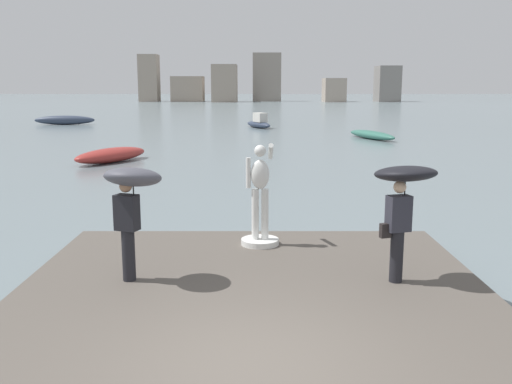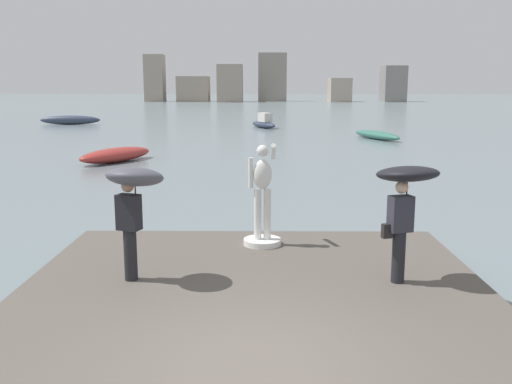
{
  "view_description": "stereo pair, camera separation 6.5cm",
  "coord_description": "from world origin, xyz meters",
  "px_view_note": "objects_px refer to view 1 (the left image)",
  "views": [
    {
      "loc": [
        0.05,
        -6.24,
        3.66
      ],
      "look_at": [
        0.0,
        4.92,
        1.55
      ],
      "focal_mm": 39.63,
      "sensor_mm": 36.0,
      "label": 1
    },
    {
      "loc": [
        0.11,
        -6.24,
        3.66
      ],
      "look_at": [
        0.0,
        4.92,
        1.55
      ],
      "focal_mm": 39.63,
      "sensor_mm": 36.0,
      "label": 2
    }
  ],
  "objects_px": {
    "boat_mid": "(374,135)",
    "boat_rightward": "(67,120)",
    "onlooker_right": "(406,190)",
    "boat_near": "(261,123)",
    "boat_leftward": "(114,155)",
    "statue_white_figure": "(262,205)",
    "onlooker_left": "(134,191)"
  },
  "relations": [
    {
      "from": "boat_rightward",
      "to": "statue_white_figure",
      "type": "bearing_deg",
      "value": -66.73
    },
    {
      "from": "boat_near",
      "to": "boat_leftward",
      "type": "relative_size",
      "value": 0.94
    },
    {
      "from": "onlooker_left",
      "to": "onlooker_right",
      "type": "relative_size",
      "value": 1.0
    },
    {
      "from": "boat_leftward",
      "to": "boat_rightward",
      "type": "distance_m",
      "value": 28.62
    },
    {
      "from": "statue_white_figure",
      "to": "boat_rightward",
      "type": "xyz_separation_m",
      "value": [
        -18.15,
        42.19,
        -0.8
      ]
    },
    {
      "from": "onlooker_left",
      "to": "boat_mid",
      "type": "height_order",
      "value": "onlooker_left"
    },
    {
      "from": "onlooker_left",
      "to": "boat_rightward",
      "type": "bearing_deg",
      "value": 109.82
    },
    {
      "from": "onlooker_right",
      "to": "boat_near",
      "type": "xyz_separation_m",
      "value": [
        -2.17,
        40.32,
        -1.51
      ]
    },
    {
      "from": "boat_leftward",
      "to": "boat_near",
      "type": "bearing_deg",
      "value": 71.96
    },
    {
      "from": "statue_white_figure",
      "to": "boat_near",
      "type": "bearing_deg",
      "value": 89.74
    },
    {
      "from": "onlooker_right",
      "to": "boat_leftward",
      "type": "bearing_deg",
      "value": 117.64
    },
    {
      "from": "onlooker_left",
      "to": "onlooker_right",
      "type": "xyz_separation_m",
      "value": [
        4.49,
        -0.02,
        0.03
      ]
    },
    {
      "from": "statue_white_figure",
      "to": "boat_mid",
      "type": "bearing_deg",
      "value": 74.07
    },
    {
      "from": "onlooker_right",
      "to": "onlooker_left",
      "type": "bearing_deg",
      "value": 179.79
    },
    {
      "from": "onlooker_left",
      "to": "onlooker_right",
      "type": "bearing_deg",
      "value": -0.21
    },
    {
      "from": "statue_white_figure",
      "to": "onlooker_right",
      "type": "height_order",
      "value": "statue_white_figure"
    },
    {
      "from": "boat_mid",
      "to": "boat_rightward",
      "type": "relative_size",
      "value": 0.99
    },
    {
      "from": "boat_rightward",
      "to": "boat_mid",
      "type": "bearing_deg",
      "value": -28.93
    },
    {
      "from": "onlooker_right",
      "to": "boat_rightward",
      "type": "xyz_separation_m",
      "value": [
        -20.49,
        44.41,
        -1.54
      ]
    },
    {
      "from": "boat_near",
      "to": "boat_leftward",
      "type": "bearing_deg",
      "value": -108.04
    },
    {
      "from": "onlooker_left",
      "to": "boat_near",
      "type": "bearing_deg",
      "value": 86.71
    },
    {
      "from": "boat_near",
      "to": "boat_leftward",
      "type": "height_order",
      "value": "boat_near"
    },
    {
      "from": "statue_white_figure",
      "to": "onlooker_right",
      "type": "relative_size",
      "value": 1.04
    },
    {
      "from": "statue_white_figure",
      "to": "onlooker_right",
      "type": "distance_m",
      "value": 3.31
    },
    {
      "from": "boat_near",
      "to": "boat_rightward",
      "type": "height_order",
      "value": "boat_near"
    },
    {
      "from": "onlooker_right",
      "to": "boat_mid",
      "type": "xyz_separation_m",
      "value": [
        5.58,
        30.0,
        -1.69
      ]
    },
    {
      "from": "onlooker_right",
      "to": "boat_leftward",
      "type": "relative_size",
      "value": 0.45
    },
    {
      "from": "boat_near",
      "to": "boat_mid",
      "type": "bearing_deg",
      "value": -53.06
    },
    {
      "from": "onlooker_left",
      "to": "boat_near",
      "type": "relative_size",
      "value": 0.48
    },
    {
      "from": "onlooker_left",
      "to": "boat_near",
      "type": "height_order",
      "value": "onlooker_left"
    },
    {
      "from": "onlooker_right",
      "to": "boat_rightward",
      "type": "height_order",
      "value": "onlooker_right"
    },
    {
      "from": "onlooker_right",
      "to": "boat_leftward",
      "type": "xyz_separation_m",
      "value": [
        -9.43,
        18.01,
        -1.63
      ]
    }
  ]
}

